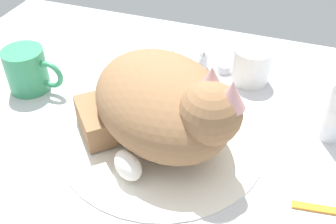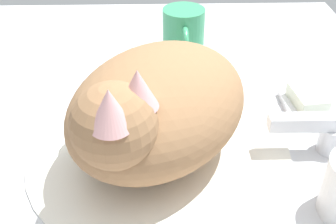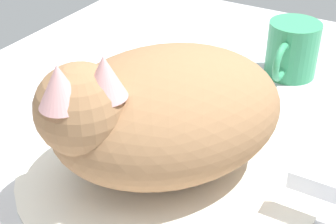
% 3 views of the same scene
% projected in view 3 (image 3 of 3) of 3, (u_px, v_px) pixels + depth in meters
% --- Properties ---
extents(ground_plane, '(1.10, 0.83, 0.03)m').
position_uv_depth(ground_plane, '(168.00, 177.00, 0.59)').
color(ground_plane, silver).
extents(sink_basin, '(0.35, 0.35, 0.01)m').
position_uv_depth(sink_basin, '(168.00, 165.00, 0.58)').
color(sink_basin, white).
rests_on(sink_basin, ground_plane).
extents(cat, '(0.33, 0.31, 0.17)m').
position_uv_depth(cat, '(159.00, 112.00, 0.54)').
color(cat, '#936B47').
rests_on(cat, sink_basin).
extents(coffee_mug, '(0.12, 0.08, 0.09)m').
position_uv_depth(coffee_mug, '(292.00, 50.00, 0.76)').
color(coffee_mug, '#389966').
rests_on(coffee_mug, ground_plane).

